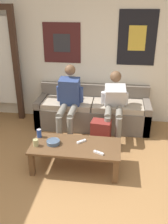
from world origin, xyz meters
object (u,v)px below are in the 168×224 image
Objects in this scene: pillar_candle at (36,143)px; game_controller_near_right at (99,153)px; backpack at (101,134)px; game_controller_near_left at (81,141)px; coffee_table at (76,149)px; couch at (93,112)px; ceramic_bowl at (53,142)px; drink_can_blue at (39,133)px; person_seated_teen at (114,103)px; person_seated_adult at (69,100)px.

pillar_candle is 0.87m from game_controller_near_right.
game_controller_near_left is at bearing -113.29° from backpack.
game_controller_near_left is (0.07, 0.09, 0.07)m from coffee_table.
couch reaches higher than pillar_candle.
ceramic_bowl is 0.39m from game_controller_near_left.
coffee_table is at bearing -115.48° from backpack.
drink_can_blue is 0.64m from game_controller_near_left.
coffee_table is 0.71m from backpack.
coffee_table is 1.13× the size of person_seated_teen.
coffee_table is 1.18m from person_seated_teen.
drink_can_blue is (-1.05, -0.88, -0.17)m from person_seated_teen.
game_controller_near_left is (0.61, 0.18, -0.04)m from pillar_candle.
person_seated_adult is at bearing 106.14° from coffee_table.
couch is at bearing 98.74° from game_controller_near_right.
couch is 0.66m from person_seated_adult.
ceramic_bowl is (-0.41, -1.37, 0.13)m from couch.
person_seated_teen is (0.39, -0.34, 0.33)m from couch.
drink_can_blue is (-0.56, 0.15, 0.12)m from coffee_table.
coffee_table is at bearing -73.86° from person_seated_adult.
ceramic_bowl is (-0.31, -0.01, 0.09)m from coffee_table.
coffee_table is at bearing 1.61° from ceramic_bowl.
game_controller_near_left is 0.89× the size of game_controller_near_right.
person_seated_teen is 10.08× the size of pillar_candle.
person_seated_teen reaches higher than pillar_candle.
coffee_table is (-0.10, -1.36, 0.04)m from couch.
person_seated_adult is at bearing 150.21° from backpack.
person_seated_adult reaches higher than pillar_candle.
couch is at bearing 85.94° from coffee_table.
coffee_table is 0.56m from pillar_candle.
drink_can_blue is at bearing 160.74° from game_controller_near_right.
couch is 0.62m from person_seated_teen.
couch is at bearing 88.71° from game_controller_near_left.
person_seated_adult reaches higher than drink_can_blue.
coffee_table is at bearing -15.01° from drink_can_blue.
drink_can_blue is at bearing -118.52° from couch.
game_controller_near_right is (0.89, -0.31, -0.05)m from drink_can_blue.
pillar_candle reaches higher than ceramic_bowl.
couch is 16.06× the size of game_controller_near_left.
person_seated_adult reaches higher than game_controller_near_left.
ceramic_bowl reaches higher than game_controller_near_left.
pillar_candle is (-0.84, -0.72, 0.21)m from backpack.
game_controller_near_right is (-0.16, -1.19, -0.22)m from person_seated_teen.
couch is 1.67× the size of coffee_table.
ceramic_bowl reaches higher than game_controller_near_right.
person_seated_teen is 8.87× the size of drink_can_blue.
person_seated_teen reaches higher than game_controller_near_left.
game_controller_near_left is (-0.42, -0.94, -0.22)m from person_seated_teen.
pillar_candle is at bearing -139.26° from backpack.
person_seated_teen is (0.49, 1.03, 0.30)m from coffee_table.
couch is at bearing 139.59° from person_seated_teen.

